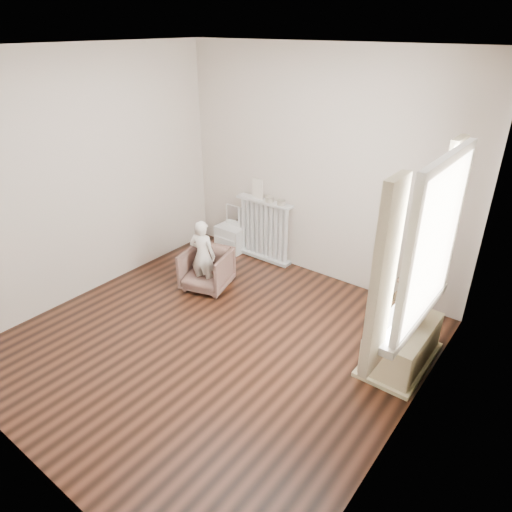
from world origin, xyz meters
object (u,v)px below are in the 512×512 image
Objects in this scene: radiator at (264,232)px; teddy_bear at (410,293)px; toy_bench at (402,343)px; child at (203,255)px; toy_vanity at (232,231)px; armchair at (207,269)px; plush_cat at (426,278)px.

teddy_bear reaches higher than radiator.
child is at bearing -176.24° from toy_bench.
toy_vanity is 1.03m from armchair.
plush_cat is (0.14, -0.16, 0.80)m from toy_bench.
plush_cat is (2.84, -1.00, 0.72)m from toy_vanity.
toy_vanity is 3.10m from plush_cat.
child is 2.28m from teddy_bear.
plush_cat reaches higher than toy_vanity.
child is at bearing -95.58° from radiator.
plush_cat is (0.17, -0.25, 0.33)m from teddy_bear.
plush_cat reaches higher than toy_bench.
toy_vanity is 1.19× the size of armchair.
armchair is at bearing -66.05° from toy_vanity.
radiator is 1.02m from child.
armchair is 1.04× the size of teddy_bear.
radiator is 0.98× the size of child.
radiator is 2.88× the size of plush_cat.
toy_vanity is at bearing 98.60° from armchair.
radiator is 1.32× the size of toy_vanity.
toy_bench is (2.28, 0.15, -0.24)m from child.
toy_bench is at bearing -64.35° from teddy_bear.
teddy_bear is (-0.03, 0.09, 0.47)m from toy_bench.
radiator reaches higher than toy_vanity.
radiator reaches higher than armchair.
plush_cat is (2.42, -0.01, 0.56)m from child.
radiator is 2.31m from teddy_bear.
toy_vanity is 0.74× the size of child.
radiator is at bearing 3.32° from toy_vanity.
plush_cat reaches higher than teddy_bear.
radiator is at bearing -110.93° from child.
toy_vanity is at bearing -176.68° from radiator.
plush_cat is (2.42, -0.06, 0.76)m from armchair.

